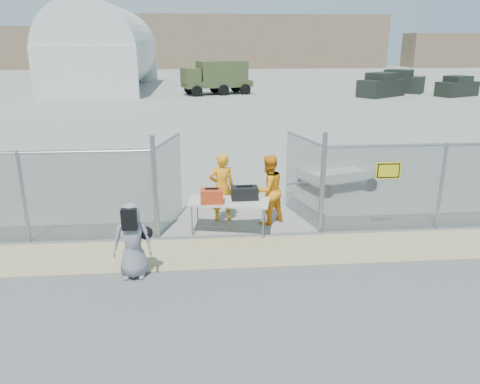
{
  "coord_description": "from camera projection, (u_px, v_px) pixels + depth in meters",
  "views": [
    {
      "loc": [
        -0.91,
        -8.57,
        4.52
      ],
      "look_at": [
        0.0,
        2.0,
        1.1
      ],
      "focal_mm": 35.0,
      "sensor_mm": 36.0,
      "label": 1
    }
  ],
  "objects": [
    {
      "name": "ground",
      "position": [
        248.0,
        273.0,
        9.59
      ],
      "size": [
        160.0,
        160.0,
        0.0
      ],
      "primitive_type": "plane",
      "color": "#565656"
    },
    {
      "name": "tarmac_inside",
      "position": [
        208.0,
        86.0,
        49.41
      ],
      "size": [
        160.0,
        80.0,
        0.01
      ],
      "primitive_type": "cube",
      "color": "gray",
      "rests_on": "ground"
    },
    {
      "name": "dirt_strip",
      "position": [
        244.0,
        252.0,
        10.53
      ],
      "size": [
        44.0,
        1.6,
        0.01
      ],
      "primitive_type": "cube",
      "color": "tan",
      "rests_on": "ground"
    },
    {
      "name": "distant_hills",
      "position": [
        231.0,
        42.0,
        82.58
      ],
      "size": [
        140.0,
        6.0,
        9.0
      ],
      "primitive_type": null,
      "color": "#7F684F",
      "rests_on": "ground"
    },
    {
      "name": "chain_link_fence",
      "position": [
        240.0,
        192.0,
        11.15
      ],
      "size": [
        40.0,
        0.2,
        2.2
      ],
      "primitive_type": null,
      "color": "gray",
      "rests_on": "ground"
    },
    {
      "name": "quonset_hangar",
      "position": [
        104.0,
        47.0,
        45.48
      ],
      "size": [
        9.0,
        18.0,
        8.0
      ],
      "primitive_type": null,
      "color": "silver",
      "rests_on": "ground"
    },
    {
      "name": "folding_table",
      "position": [
        229.0,
        216.0,
        11.51
      ],
      "size": [
        2.07,
        1.2,
        0.83
      ],
      "primitive_type": null,
      "rotation": [
        0.0,
        0.0,
        -0.21
      ],
      "color": "beige",
      "rests_on": "ground"
    },
    {
      "name": "orange_bag",
      "position": [
        212.0,
        196.0,
        11.19
      ],
      "size": [
        0.55,
        0.39,
        0.33
      ],
      "primitive_type": "cube",
      "rotation": [
        0.0,
        0.0,
        -0.06
      ],
      "color": "red",
      "rests_on": "folding_table"
    },
    {
      "name": "black_duffel",
      "position": [
        245.0,
        193.0,
        11.46
      ],
      "size": [
        0.65,
        0.39,
        0.31
      ],
      "primitive_type": "cube",
      "rotation": [
        0.0,
        0.0,
        0.02
      ],
      "color": "black",
      "rests_on": "folding_table"
    },
    {
      "name": "security_worker_left",
      "position": [
        222.0,
        188.0,
        12.13
      ],
      "size": [
        0.71,
        0.51,
        1.82
      ],
      "primitive_type": "imported",
      "rotation": [
        0.0,
        0.0,
        3.26
      ],
      "color": "orange",
      "rests_on": "ground"
    },
    {
      "name": "security_worker_right",
      "position": [
        268.0,
        190.0,
        11.96
      ],
      "size": [
        1.11,
        1.04,
        1.81
      ],
      "primitive_type": "imported",
      "rotation": [
        0.0,
        0.0,
        3.68
      ],
      "color": "orange",
      "rests_on": "ground"
    },
    {
      "name": "visitor",
      "position": [
        132.0,
        240.0,
        9.22
      ],
      "size": [
        0.77,
        0.51,
        1.56
      ],
      "primitive_type": "imported",
      "rotation": [
        0.0,
        0.0,
        -0.02
      ],
      "color": "gray",
      "rests_on": "ground"
    },
    {
      "name": "utility_trailer",
      "position": [
        337.0,
        178.0,
        14.97
      ],
      "size": [
        3.39,
        2.48,
        0.74
      ],
      "primitive_type": null,
      "rotation": [
        0.0,
        0.0,
        0.33
      ],
      "color": "beige",
      "rests_on": "ground"
    },
    {
      "name": "military_truck",
      "position": [
        217.0,
        78.0,
        41.57
      ],
      "size": [
        6.46,
        3.92,
        2.9
      ],
      "primitive_type": null,
      "rotation": [
        0.0,
        0.0,
        0.3
      ],
      "color": "#404C27",
      "rests_on": "ground"
    },
    {
      "name": "parked_vehicle_near",
      "position": [
        381.0,
        85.0,
        39.93
      ],
      "size": [
        4.7,
        4.1,
        1.97
      ],
      "primitive_type": null,
      "rotation": [
        0.0,
        0.0,
        0.61
      ],
      "color": "black",
      "rests_on": "ground"
    },
    {
      "name": "parked_vehicle_mid",
      "position": [
        398.0,
        81.0,
        43.27
      ],
      "size": [
        4.84,
        4.21,
        2.03
      ],
      "primitive_type": null,
      "rotation": [
        0.0,
        0.0,
        -0.6
      ],
      "color": "black",
      "rests_on": "ground"
    },
    {
      "name": "parked_vehicle_far",
      "position": [
        457.0,
        86.0,
        40.27
      ],
      "size": [
        4.11,
        3.1,
        1.69
      ],
      "primitive_type": null,
      "rotation": [
        0.0,
        0.0,
        0.43
      ],
      "color": "black",
      "rests_on": "ground"
    }
  ]
}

